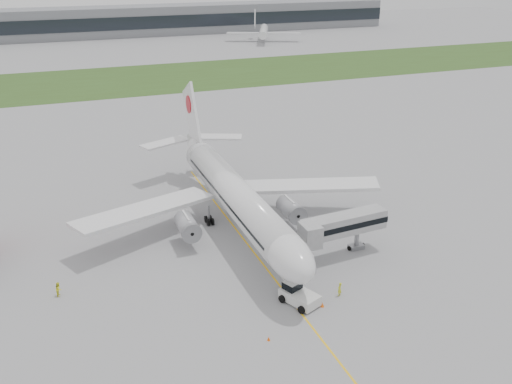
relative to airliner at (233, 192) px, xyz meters
name	(u,v)px	position (x,y,z in m)	size (l,w,h in m)	color
ground	(244,240)	(0.00, -4.87, -5.66)	(600.00, 600.00, 0.00)	#949497
apron_markings	(256,256)	(0.00, -9.87, -5.66)	(70.00, 70.00, 0.04)	yellow
grass_strip	(120,80)	(0.00, 115.13, -5.65)	(600.00, 50.00, 0.02)	#334C1C
terminal_building	(85,23)	(0.00, 225.00, 1.34)	(320.00, 22.30, 14.00)	gray
airliner	(233,192)	(0.00, 0.00, 0.00)	(48.13, 53.95, 17.88)	silver
pushback_tug	(298,294)	(0.59, -22.14, -4.56)	(4.51, 5.33, 2.40)	silver
jet_bridge	(339,226)	(10.46, -13.84, -1.10)	(13.30, 4.81, 6.16)	#A9A9AC
safety_cone_left	(269,339)	(-5.42, -27.75, -5.42)	(0.36, 0.36, 0.49)	#F75D0D
safety_cone_right	(322,305)	(2.89, -24.14, -5.37)	(0.42, 0.42, 0.58)	#F75D0D
ground_crew_near	(340,289)	(5.93, -22.69, -4.76)	(0.66, 0.43, 1.80)	#CED824
ground_crew_far	(59,289)	(-26.00, -10.52, -4.74)	(0.89, 0.69, 1.83)	yellow
distant_aircraft_right	(263,41)	(76.45, 181.09, -5.66)	(34.48, 30.43, 13.19)	silver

